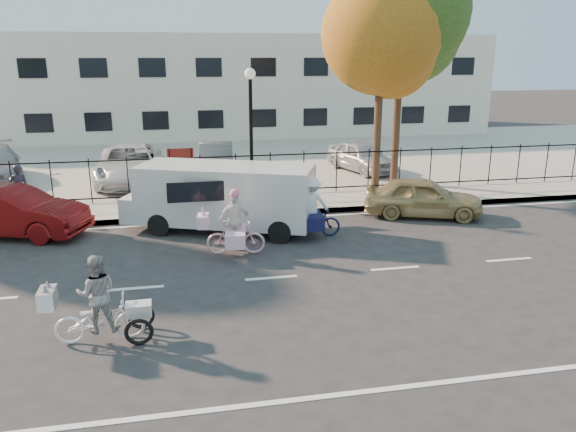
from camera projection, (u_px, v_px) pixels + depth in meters
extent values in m
plane|color=#333334|center=(271.00, 278.00, 12.80)|extent=(120.00, 120.00, 0.00)
cube|color=#A8A399|center=(244.00, 215.00, 17.53)|extent=(60.00, 0.10, 0.15)
cube|color=#A8A399|center=(240.00, 206.00, 18.52)|extent=(60.00, 2.20, 0.15)
cube|color=#A8A399|center=(219.00, 159.00, 26.90)|extent=(60.00, 15.60, 0.15)
cube|color=silver|center=(205.00, 85.00, 35.50)|extent=(34.00, 10.00, 6.00)
cylinder|color=black|center=(251.00, 140.00, 18.70)|extent=(0.12, 0.12, 4.00)
sphere|color=white|center=(250.00, 74.00, 18.10)|extent=(0.36, 0.36, 0.36)
cylinder|color=black|center=(171.00, 176.00, 18.49)|extent=(0.06, 0.06, 1.80)
cylinder|color=black|center=(192.00, 175.00, 18.63)|extent=(0.06, 0.06, 1.80)
cube|color=#59140F|center=(180.00, 157.00, 18.39)|extent=(0.85, 0.04, 0.60)
imported|color=white|center=(100.00, 320.00, 9.90)|extent=(1.56, 0.57, 0.81)
imported|color=white|center=(97.00, 294.00, 9.76)|extent=(0.70, 0.55, 1.42)
cube|color=silver|center=(47.00, 298.00, 9.60)|extent=(0.28, 0.50, 0.33)
cone|color=silver|center=(47.00, 284.00, 9.64)|extent=(0.13, 0.13, 0.16)
cone|color=silver|center=(45.00, 289.00, 9.43)|extent=(0.13, 0.13, 0.16)
torus|color=black|center=(139.00, 332.00, 9.79)|extent=(0.51, 0.08, 0.51)
torus|color=black|center=(141.00, 316.00, 10.39)|extent=(0.51, 0.08, 0.51)
cube|color=white|center=(139.00, 309.00, 10.01)|extent=(0.46, 0.33, 0.23)
imported|color=#E9B1C2|center=(236.00, 237.00, 14.21)|extent=(1.53, 0.62, 0.89)
imported|color=silver|center=(235.00, 220.00, 14.09)|extent=(0.87, 0.46, 1.41)
cube|color=#F0B6D0|center=(203.00, 221.00, 14.04)|extent=(0.33, 0.52, 0.32)
cone|color=silver|center=(203.00, 210.00, 13.96)|extent=(0.11, 0.11, 0.29)
cube|color=#F0B6D0|center=(236.00, 236.00, 14.20)|extent=(0.65, 1.22, 0.36)
sphere|color=pink|center=(235.00, 194.00, 13.89)|extent=(0.25, 0.25, 0.25)
imported|color=#0F1433|center=(311.00, 222.00, 15.57)|extent=(1.64, 0.65, 0.85)
imported|color=white|center=(312.00, 204.00, 15.43)|extent=(0.99, 0.60, 1.48)
cube|color=#101238|center=(281.00, 205.00, 15.31)|extent=(0.31, 0.53, 0.34)
cone|color=gold|center=(280.00, 197.00, 15.42)|extent=(0.11, 0.22, 0.30)
cone|color=gold|center=(282.00, 200.00, 15.10)|extent=(0.11, 0.22, 0.30)
cube|color=#101238|center=(311.00, 219.00, 15.55)|extent=(0.58, 1.25, 0.38)
cube|color=white|center=(226.00, 194.00, 15.95)|extent=(5.23, 3.52, 1.63)
cube|color=white|center=(130.00, 214.00, 15.57)|extent=(1.08, 1.81, 0.73)
cylinder|color=black|center=(166.00, 232.00, 15.09)|extent=(0.68, 0.46, 0.64)
cylinder|color=black|center=(166.00, 216.00, 16.59)|extent=(0.68, 0.46, 0.64)
cylinder|color=black|center=(291.00, 224.00, 15.74)|extent=(0.68, 0.46, 0.64)
cylinder|color=black|center=(281.00, 209.00, 17.24)|extent=(0.68, 0.46, 0.64)
imported|color=#5E0A0B|center=(12.00, 212.00, 15.60)|extent=(4.42, 2.78, 1.37)
imported|color=tan|center=(423.00, 197.00, 17.50)|extent=(3.89, 2.60, 1.23)
imported|color=black|center=(19.00, 189.00, 17.24)|extent=(0.65, 0.52, 1.54)
imported|color=silver|center=(130.00, 164.00, 21.46)|extent=(2.46, 5.18, 1.43)
imported|color=#515559|center=(216.00, 159.00, 22.93)|extent=(1.64, 3.92, 1.26)
imported|color=#B0B3B8|center=(362.00, 156.00, 23.52)|extent=(2.45, 3.95, 1.26)
cylinder|color=#442D1D|center=(378.00, 126.00, 20.09)|extent=(0.28, 0.28, 4.88)
sphere|color=#9F6219|center=(382.00, 34.00, 19.22)|extent=(4.18, 4.18, 4.18)
sphere|color=#9F6219|center=(392.00, 55.00, 19.69)|extent=(3.07, 3.07, 3.07)
cylinder|color=#442D1D|center=(397.00, 113.00, 20.88)|extent=(0.28, 0.28, 5.60)
sphere|color=#385B1E|center=(403.00, 10.00, 19.88)|extent=(4.80, 4.80, 4.80)
sphere|color=#385B1E|center=(412.00, 34.00, 20.38)|extent=(3.52, 3.52, 3.52)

